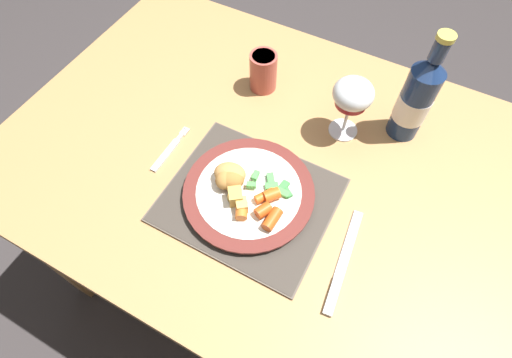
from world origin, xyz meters
name	(u,v)px	position (x,y,z in m)	size (l,w,h in m)	color
ground_plane	(263,269)	(0.00, 0.00, 0.00)	(6.00, 6.00, 0.00)	#383333
dining_table	(267,180)	(0.00, 0.00, 0.64)	(1.17, 0.83, 0.74)	#AD7F4C
placemat	(249,200)	(0.02, -0.12, 0.74)	(0.33, 0.28, 0.01)	brown
dinner_plate	(249,193)	(0.01, -0.11, 0.76)	(0.26, 0.26, 0.02)	silver
breaded_croquettes	(229,176)	(-0.03, -0.11, 0.79)	(0.08, 0.07, 0.04)	#B77F3D
green_beans_pile	(273,185)	(0.05, -0.08, 0.77)	(0.09, 0.06, 0.02)	green
glazed_carrots	(263,207)	(0.06, -0.14, 0.78)	(0.09, 0.10, 0.02)	#CC5119
fork	(168,152)	(-0.20, -0.10, 0.74)	(0.01, 0.13, 0.01)	silver
table_knife	(341,269)	(0.24, -0.17, 0.74)	(0.04, 0.22, 0.01)	silver
wine_glass	(353,96)	(0.12, 0.14, 0.85)	(0.09, 0.09, 0.15)	silver
bottle	(416,99)	(0.23, 0.21, 0.84)	(0.07, 0.07, 0.26)	navy
roast_potatoes	(237,199)	(0.01, -0.15, 0.78)	(0.05, 0.05, 0.03)	gold
drinking_cup	(263,71)	(-0.11, 0.18, 0.79)	(0.06, 0.06, 0.10)	#B24C42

